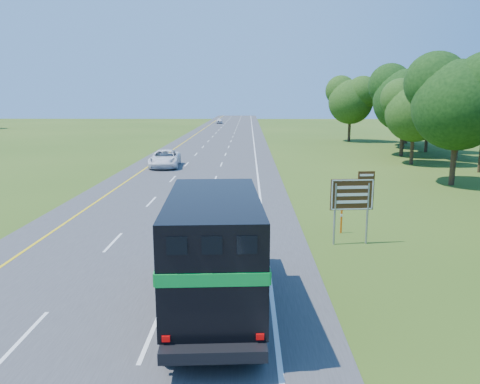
# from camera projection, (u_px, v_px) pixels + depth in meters

# --- Properties ---
(ground) EXTENTS (300.00, 300.00, 0.00)m
(ground) POSITION_uv_depth(u_px,v_px,m) (61.00, 377.00, 11.65)
(ground) COLOR #2D4B14
(ground) RESTS_ON ground
(road) EXTENTS (15.00, 260.00, 0.04)m
(road) POSITION_uv_depth(u_px,v_px,m) (213.00, 152.00, 60.66)
(road) COLOR #38383A
(road) RESTS_ON ground
(lane_markings) EXTENTS (11.15, 260.00, 0.01)m
(lane_markings) POSITION_uv_depth(u_px,v_px,m) (213.00, 152.00, 60.65)
(lane_markings) COLOR yellow
(lane_markings) RESTS_ON road
(horse_truck) EXTENTS (3.28, 8.96, 3.90)m
(horse_truck) POSITION_uv_depth(u_px,v_px,m) (214.00, 247.00, 15.03)
(horse_truck) COLOR black
(horse_truck) RESTS_ON road
(white_suv) EXTENTS (3.23, 6.28, 1.69)m
(white_suv) POSITION_uv_depth(u_px,v_px,m) (165.00, 159.00, 46.98)
(white_suv) COLOR white
(white_suv) RESTS_ON road
(far_car) EXTENTS (1.94, 4.35, 1.45)m
(far_car) POSITION_uv_depth(u_px,v_px,m) (219.00, 121.00, 128.16)
(far_car) COLOR silver
(far_car) RESTS_ON road
(exit_sign) EXTENTS (2.07, 0.27, 3.51)m
(exit_sign) POSITION_uv_depth(u_px,v_px,m) (353.00, 197.00, 21.88)
(exit_sign) COLOR gray
(exit_sign) RESTS_ON ground
(delineator) EXTENTS (0.10, 0.06, 1.23)m
(delineator) POSITION_uv_depth(u_px,v_px,m) (341.00, 221.00, 24.02)
(delineator) COLOR #E9550C
(delineator) RESTS_ON ground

